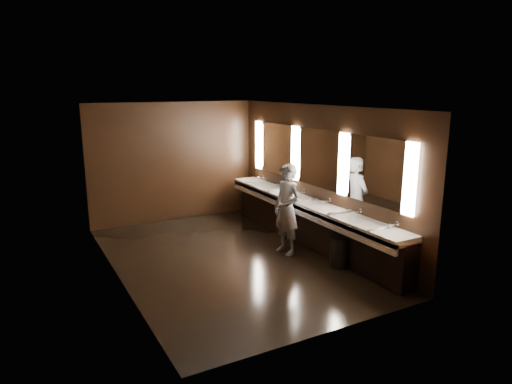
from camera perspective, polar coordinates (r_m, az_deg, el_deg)
floor at (r=8.64m, az=-3.40°, el=-8.31°), size 6.00×6.00×0.00m
ceiling at (r=8.05m, az=-3.67°, el=10.59°), size 4.00×6.00×0.02m
wall_back at (r=10.98m, az=-10.24°, el=3.71°), size 4.00×0.02×2.80m
wall_front at (r=5.75m, az=9.37°, el=-4.78°), size 4.00×0.02×2.80m
wall_left at (r=7.62m, az=-17.26°, el=-0.76°), size 0.02×6.00×2.80m
wall_right at (r=9.24m, az=7.77°, el=2.06°), size 0.02×6.00×2.80m
sink_counter at (r=9.34m, az=6.57°, el=-3.51°), size 0.55×5.40×1.01m
mirror_band at (r=9.17m, az=7.73°, el=4.20°), size 0.06×5.03×1.15m
person at (r=8.67m, az=3.88°, el=-2.16°), size 0.50×0.69×1.74m
trash_bin at (r=8.31m, az=10.42°, el=-7.39°), size 0.39×0.39×0.54m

